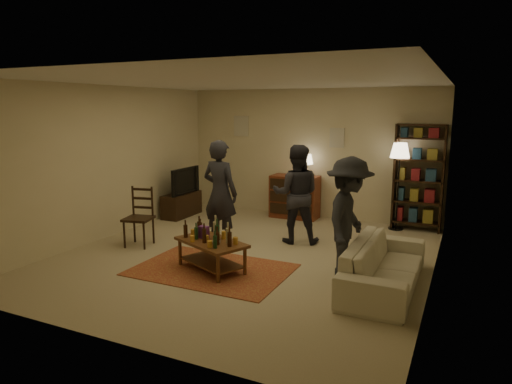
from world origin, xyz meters
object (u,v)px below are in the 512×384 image
Objects in this scene: coffee_table at (211,244)px; person_left at (220,193)px; tv_stand at (182,199)px; sofa at (384,265)px; bookshelf at (418,176)px; person_by_sofa at (349,220)px; floor_lamp at (400,156)px; person_right at (296,194)px; dining_chair at (140,214)px; dresser at (295,196)px.

person_left is (-0.50, 1.15, 0.50)m from coffee_table.
tv_stand is 5.14m from sofa.
bookshelf is 1.20× the size of person_by_sofa.
coffee_table is at bearing 119.57° from person_left.
person_by_sofa is at bearing -93.90° from floor_lamp.
person_right reaches higher than floor_lamp.
dining_chair reaches higher than sofa.
tv_stand is 0.62× the size of person_right.
person_left reaches higher than sofa.
person_right is (-1.80, -1.75, -0.18)m from bookshelf.
bookshelf is 0.52m from floor_lamp.
floor_lamp is 0.99× the size of person_by_sofa.
person_by_sofa reaches higher than dresser.
dresser reaches higher than sofa.
dining_chair is 3.41m from dresser.
sofa is at bearing -14.81° from dining_chair.
sofa is (4.64, -2.20, -0.08)m from tv_stand.
dining_chair is at bearing 32.09° from person_left.
coffee_table is 1.20× the size of dining_chair.
person_by_sofa is at bearing -99.87° from bookshelf.
sofa is (2.37, 0.40, -0.09)m from coffee_table.
floor_lamp is at bearing 11.06° from tv_stand.
floor_lamp reaches higher than dresser.
person_right is (0.61, 1.83, 0.46)m from coffee_table.
dresser is (2.25, 0.91, 0.09)m from tv_stand.
sofa is (0.29, -3.05, -1.10)m from floor_lamp.
sofa is 1.16× the size of person_left.
bookshelf reaches higher than person_by_sofa.
coffee_table is 1.82m from dining_chair.
person_left is (1.23, 0.59, 0.36)m from dining_chair.
person_by_sofa reaches higher than floor_lamp.
bookshelf is at bearing 23.56° from dining_chair.
person_left is at bearing 13.25° from dining_chair.
coffee_table reaches higher than sofa.
sofa is (4.09, -0.16, -0.23)m from dining_chair.
person_left is (-2.57, -2.30, -0.51)m from floor_lamp.
bookshelf is at bearing 20.90° from floor_lamp.
dining_chair is 0.60× the size of person_right.
tv_stand reaches higher than sofa.
sofa is at bearing -52.46° from dresser.
coffee_table is 1.35m from person_left.
person_by_sofa reaches higher than sofa.
sofa is 3.02m from person_left.
floor_lamp is at bearing -131.94° from person_left.
person_right is at bearing -135.75° from bookshelf.
bookshelf is at bearing 56.04° from coffee_table.
dining_chair is 5.15m from bookshelf.
tv_stand is at bearing -168.20° from bookshelf.
floor_lamp is at bearing 59.03° from coffee_table.
dresser is at bearing -87.27° from person_right.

